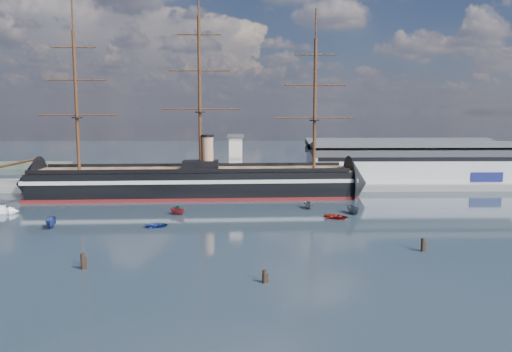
{
  "coord_description": "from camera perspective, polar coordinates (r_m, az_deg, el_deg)",
  "views": [
    {
      "loc": [
        5.8,
        -79.88,
        23.64
      ],
      "look_at": [
        8.4,
        35.0,
        9.0
      ],
      "focal_mm": 35.0,
      "sensor_mm": 36.0,
      "label": 1
    }
  ],
  "objects": [
    {
      "name": "quay_tower",
      "position": [
        153.53,
        -2.34,
        2.07
      ],
      "size": [
        5.0,
        5.0,
        15.0
      ],
      "color": "silver",
      "rests_on": "ground"
    },
    {
      "name": "motorboat_d",
      "position": [
        123.44,
        -9.03,
        -3.87
      ],
      "size": [
        5.64,
        3.59,
        1.92
      ],
      "primitive_type": "imported",
      "rotation": [
        0.0,
        0.0,
        0.27
      ],
      "color": "#12422C",
      "rests_on": "ground"
    },
    {
      "name": "motorboat_a",
      "position": [
        111.96,
        -22.32,
        -5.48
      ],
      "size": [
        6.85,
        4.08,
        2.58
      ],
      "primitive_type": "imported",
      "rotation": [
        0.0,
        0.0,
        0.29
      ],
      "color": "navy",
      "rests_on": "ground"
    },
    {
      "name": "motorboat_b",
      "position": [
        106.04,
        -11.23,
        -5.76
      ],
      "size": [
        1.67,
        3.03,
        1.33
      ],
      "primitive_type": "imported",
      "rotation": [
        0.0,
        0.0,
        1.76
      ],
      "color": "navy",
      "rests_on": "ground"
    },
    {
      "name": "motorboat_f",
      "position": [
        119.65,
        11.08,
        -4.27
      ],
      "size": [
        6.46,
        3.77,
        2.44
      ],
      "primitive_type": "imported",
      "rotation": [
        0.0,
        0.0,
        0.27
      ],
      "color": "#575F66",
      "rests_on": "ground"
    },
    {
      "name": "piling_near_left",
      "position": [
        81.47,
        -19.15,
        -10.02
      ],
      "size": [
        0.64,
        0.64,
        3.2
      ],
      "primitive_type": "cylinder",
      "color": "black",
      "rests_on": "ground"
    },
    {
      "name": "motorboat_g",
      "position": [
        117.9,
        -8.93,
        -4.39
      ],
      "size": [
        4.38,
        5.17,
        2.01
      ],
      "primitive_type": "imported",
      "rotation": [
        0.0,
        0.0,
        0.96
      ],
      "color": "#A22C37",
      "rests_on": "ground"
    },
    {
      "name": "warehouse",
      "position": [
        168.91,
        16.72,
        1.64
      ],
      "size": [
        63.0,
        21.0,
        11.6
      ],
      "color": "#B7BABC",
      "rests_on": "ground"
    },
    {
      "name": "ground",
      "position": [
        122.32,
        -4.0,
        -3.9
      ],
      "size": [
        600.0,
        600.0,
        0.0
      ],
      "primitive_type": "plane",
      "color": "#1C2B3A",
      "rests_on": "ground"
    },
    {
      "name": "motorboat_e",
      "position": [
        113.69,
        9.15,
        -4.83
      ],
      "size": [
        2.85,
        3.61,
        1.58
      ],
      "primitive_type": "imported",
      "rotation": [
        0.0,
        0.0,
        1.05
      ],
      "color": "maroon",
      "rests_on": "ground"
    },
    {
      "name": "quay",
      "position": [
        157.71,
        0.25,
        -1.36
      ],
      "size": [
        180.0,
        18.0,
        2.0
      ],
      "primitive_type": "cube",
      "color": "slate",
      "rests_on": "ground"
    },
    {
      "name": "warship",
      "position": [
        142.16,
        -7.81,
        -0.73
      ],
      "size": [
        113.19,
        19.86,
        53.94
      ],
      "rotation": [
        0.0,
        0.0,
        0.04
      ],
      "color": "black",
      "rests_on": "ground"
    },
    {
      "name": "piling_far_right",
      "position": [
        91.13,
        18.49,
        -8.16
      ],
      "size": [
        0.64,
        0.64,
        3.01
      ],
      "primitive_type": "cylinder",
      "color": "black",
      "rests_on": "ground"
    },
    {
      "name": "piling_near_mid",
      "position": [
        71.33,
        0.97,
        -12.1
      ],
      "size": [
        0.64,
        0.64,
        2.56
      ],
      "primitive_type": "cylinder",
      "color": "black",
      "rests_on": "ground"
    },
    {
      "name": "motorboat_c",
      "position": [
        124.37,
        6.01,
        -3.74
      ],
      "size": [
        5.55,
        2.68,
        2.13
      ],
      "primitive_type": "imported",
      "rotation": [
        0.0,
        0.0,
        0.14
      ],
      "color": "slate",
      "rests_on": "ground"
    }
  ]
}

